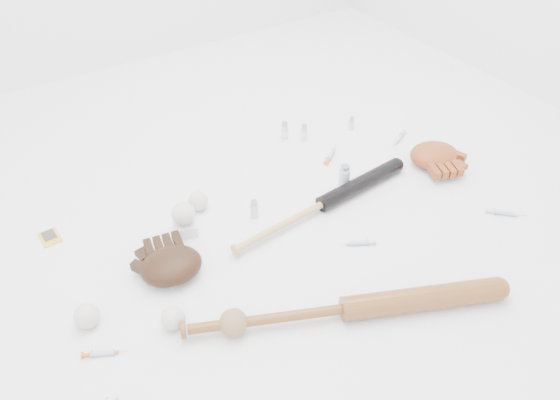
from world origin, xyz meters
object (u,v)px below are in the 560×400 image
bat_dark (323,204)px  bat_wood (345,309)px  glove_dark (171,265)px  pedestal (185,227)px

bat_dark → bat_wood: 0.48m
glove_dark → pedestal: size_ratio=2.97×
bat_wood → pedestal: bearing=135.3°
bat_dark → glove_dark: size_ratio=3.48×
bat_wood → bat_dark: bearing=85.1°
bat_wood → glove_dark: 0.55m
bat_wood → glove_dark: glove_dark is taller
bat_dark → glove_dark: 0.58m
bat_dark → bat_wood: (-0.23, -0.42, 0.01)m
bat_dark → bat_wood: bat_wood is taller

